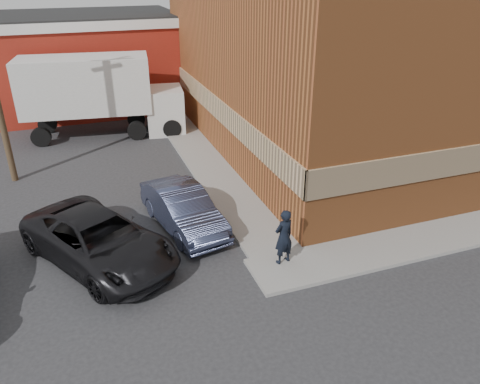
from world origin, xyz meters
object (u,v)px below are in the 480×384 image
object	(u,v)px
man	(284,237)
box_truck	(102,91)
brick_building	(353,45)
sedan	(183,209)
warehouse	(44,63)
suv_a	(99,240)

from	to	relation	value
man	box_truck	world-z (taller)	box_truck
brick_building	sedan	bearing A→B (deg)	-148.31
brick_building	sedan	distance (m)	12.62
sedan	box_truck	distance (m)	11.13
man	brick_building	bearing A→B (deg)	-143.42
warehouse	box_truck	size ratio (longest dim) A/B	1.90
brick_building	suv_a	distance (m)	15.55
sedan	man	bearing A→B (deg)	-65.53
brick_building	box_truck	size ratio (longest dim) A/B	2.13
brick_building	warehouse	world-z (taller)	brick_building
warehouse	suv_a	size ratio (longest dim) A/B	2.94
suv_a	box_truck	bearing A→B (deg)	53.98
brick_building	warehouse	size ratio (longest dim) A/B	1.12
brick_building	suv_a	bearing A→B (deg)	-150.35
brick_building	warehouse	xyz separation A→B (m)	(-14.50, 11.00, -1.87)
warehouse	suv_a	xyz separation A→B (m)	(1.42, -18.45, -2.04)
sedan	brick_building	bearing A→B (deg)	20.94
sedan	box_truck	xyz separation A→B (m)	(-1.50, 10.90, 1.64)
warehouse	sedan	distance (m)	17.95
warehouse	sedan	size ratio (longest dim) A/B	3.71
man	sedan	world-z (taller)	man
brick_building	man	world-z (taller)	brick_building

